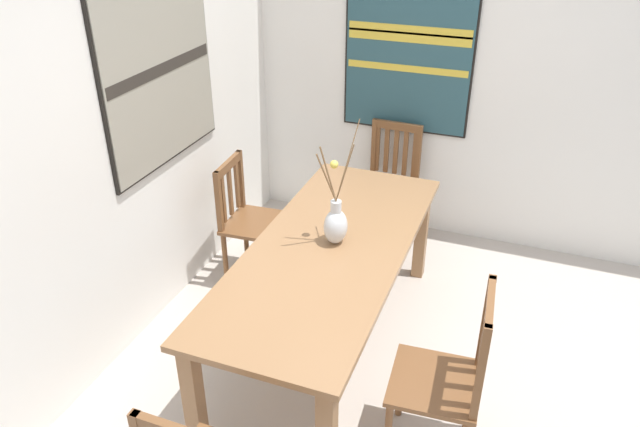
# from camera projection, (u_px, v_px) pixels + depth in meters

# --- Properties ---
(ground_plane) EXTENTS (6.40, 6.40, 0.03)m
(ground_plane) POSITION_uv_depth(u_px,v_px,m) (423.00, 391.00, 3.48)
(ground_plane) COLOR #B2A89E
(wall_back) EXTENTS (6.40, 0.12, 2.70)m
(wall_back) POSITION_uv_depth(u_px,v_px,m) (115.00, 124.00, 3.39)
(wall_back) COLOR silver
(wall_back) RESTS_ON ground_plane
(wall_side) EXTENTS (0.12, 6.40, 2.70)m
(wall_side) POSITION_uv_depth(u_px,v_px,m) (496.00, 70.00, 4.33)
(wall_side) COLOR silver
(wall_side) RESTS_ON ground_plane
(dining_table) EXTENTS (2.09, 0.84, 0.74)m
(dining_table) POSITION_uv_depth(u_px,v_px,m) (329.00, 261.00, 3.47)
(dining_table) COLOR #8E6642
(dining_table) RESTS_ON ground_plane
(centerpiece_vase) EXTENTS (0.28, 0.18, 0.69)m
(centerpiece_vase) POSITION_uv_depth(u_px,v_px,m) (336.00, 223.00, 3.41)
(centerpiece_vase) COLOR silver
(centerpiece_vase) RESTS_ON dining_table
(chair_0) EXTENTS (0.45, 0.45, 0.90)m
(chair_0) POSITION_uv_depth(u_px,v_px,m) (250.00, 220.00, 4.22)
(chair_0) COLOR brown
(chair_0) RESTS_ON ground_plane
(chair_1) EXTENTS (0.44, 0.44, 0.92)m
(chair_1) POSITION_uv_depth(u_px,v_px,m) (389.00, 180.00, 4.72)
(chair_1) COLOR brown
(chair_1) RESTS_ON ground_plane
(chair_2) EXTENTS (0.45, 0.45, 0.98)m
(chair_2) POSITION_uv_depth(u_px,v_px,m) (448.00, 378.00, 2.86)
(chair_2) COLOR brown
(chair_2) RESTS_ON ground_plane
(painting_on_back_wall) EXTENTS (1.08, 0.05, 1.07)m
(painting_on_back_wall) POSITION_uv_depth(u_px,v_px,m) (160.00, 76.00, 3.60)
(painting_on_back_wall) COLOR black
(painting_on_side_wall) EXTENTS (0.05, 0.96, 1.07)m
(painting_on_side_wall) POSITION_uv_depth(u_px,v_px,m) (408.00, 61.00, 4.46)
(painting_on_side_wall) COLOR black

